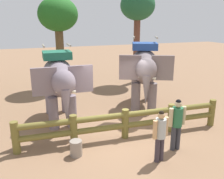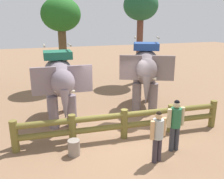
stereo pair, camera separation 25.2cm
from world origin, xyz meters
The scene contains 9 objects.
ground_plane centered at (0.00, 0.00, 0.00)m, with size 60.00×60.00×0.00m, color #856348.
log_fence centered at (0.00, -0.10, 0.61)m, with size 7.37×0.65×1.05m.
elephant_near_left centered at (-1.88, 2.12, 1.74)m, with size 2.05×3.59×3.09m.
elephant_center centered at (2.06, 2.54, 1.83)m, with size 2.92×3.86×3.27m.
tourist_woman_in_black centered at (0.36, -1.79, 0.91)m, with size 0.54×0.37×1.57m.
tourist_man_in_blue centered at (1.18, -1.39, 0.97)m, with size 0.60×0.33×1.68m.
tree_back_center centered at (3.75, 6.89, 4.62)m, with size 2.12×2.12×5.74m.
tree_deep_back centered at (-1.05, 7.17, 4.10)m, with size 2.24×2.24×5.24m.
feed_bucket centered at (-1.86, -0.66, 0.25)m, with size 0.37×0.37×0.49m.
Camera 2 is at (-2.86, -7.27, 4.00)m, focal length 38.79 mm.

